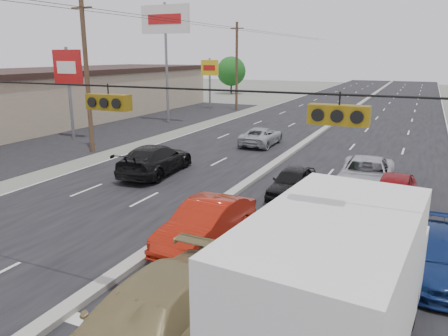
{
  "coord_description": "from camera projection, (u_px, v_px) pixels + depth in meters",
  "views": [
    {
      "loc": [
        7.85,
        -7.72,
        6.48
      ],
      "look_at": [
        1.02,
        7.13,
        2.2
      ],
      "focal_mm": 35.0,
      "sensor_mm": 36.0,
      "label": 1
    }
  ],
  "objects": [
    {
      "name": "queue_car_c",
      "position": [
        366.0,
        175.0,
        21.25
      ],
      "size": [
        2.82,
        5.66,
        1.54
      ],
      "primitive_type": "imported",
      "rotation": [
        0.0,
        0.0,
        0.05
      ],
      "color": "#ADAEB5",
      "rests_on": "ground"
    },
    {
      "name": "queue_car_d",
      "position": [
        439.0,
        256.0,
        12.94
      ],
      "size": [
        2.02,
        4.62,
        1.32
      ],
      "primitive_type": "imported",
      "rotation": [
        0.0,
        0.0,
        0.04
      ],
      "color": "navy",
      "rests_on": "ground"
    },
    {
      "name": "road_surface",
      "position": [
        323.0,
        131.0,
        37.96
      ],
      "size": [
        20.0,
        160.0,
        0.02
      ],
      "primitive_type": "cube",
      "color": "black",
      "rests_on": "ground"
    },
    {
      "name": "queue_car_b",
      "position": [
        352.0,
        212.0,
        16.73
      ],
      "size": [
        1.29,
        3.69,
        1.22
      ],
      "primitive_type": "imported",
      "rotation": [
        0.0,
        0.0,
        -0.0
      ],
      "color": "silver",
      "rests_on": "ground"
    },
    {
      "name": "strip_mall",
      "position": [
        53.0,
        97.0,
        43.51
      ],
      "size": [
        12.0,
        42.0,
        4.6
      ],
      "primitive_type": "cube",
      "color": "tan",
      "rests_on": "ground"
    },
    {
      "name": "pole_sign_billboard",
      "position": [
        165.0,
        27.0,
        39.83
      ],
      "size": [
        5.0,
        0.25,
        11.0
      ],
      "color": "slate",
      "rests_on": "ground"
    },
    {
      "name": "utility_pole_left_c",
      "position": [
        237.0,
        66.0,
        50.52
      ],
      "size": [
        1.6,
        0.3,
        10.0
      ],
      "color": "#422D1E",
      "rests_on": "ground"
    },
    {
      "name": "queue_car_a",
      "position": [
        292.0,
        182.0,
        20.31
      ],
      "size": [
        1.64,
        4.02,
        1.36
      ],
      "primitive_type": "imported",
      "rotation": [
        0.0,
        0.0,
        -0.01
      ],
      "color": "black",
      "rests_on": "ground"
    },
    {
      "name": "pole_sign_far",
      "position": [
        210.0,
        72.0,
        52.11
      ],
      "size": [
        2.2,
        0.25,
        6.0
      ],
      "color": "slate",
      "rests_on": "ground"
    },
    {
      "name": "tree_left_far",
      "position": [
        231.0,
        71.0,
        72.29
      ],
      "size": [
        4.8,
        4.8,
        6.12
      ],
      "color": "#382619",
      "rests_on": "ground"
    },
    {
      "name": "parking_lot",
      "position": [
        128.0,
        126.0,
        40.45
      ],
      "size": [
        10.0,
        42.0,
        0.02
      ],
      "primitive_type": "cube",
      "color": "black",
      "rests_on": "ground"
    },
    {
      "name": "oncoming_far",
      "position": [
        261.0,
        136.0,
        31.82
      ],
      "size": [
        2.18,
        4.7,
        1.3
      ],
      "primitive_type": "imported",
      "rotation": [
        0.0,
        0.0,
        3.14
      ],
      "color": "#9EA1A6",
      "rests_on": "ground"
    },
    {
      "name": "oncoming_near",
      "position": [
        155.0,
        160.0,
        24.07
      ],
      "size": [
        2.74,
        5.84,
        1.65
      ],
      "primitive_type": "imported",
      "rotation": [
        0.0,
        0.0,
        3.22
      ],
      "color": "black",
      "rests_on": "ground"
    },
    {
      "name": "ground",
      "position": [
        77.0,
        305.0,
        11.6
      ],
      "size": [
        200.0,
        200.0,
        0.0
      ],
      "primitive_type": "plane",
      "color": "#606356",
      "rests_on": "ground"
    },
    {
      "name": "traffic_signals",
      "position": [
        105.0,
        100.0,
        9.64
      ],
      "size": [
        25.0,
        0.3,
        0.54
      ],
      "color": "black",
      "rests_on": "ground"
    },
    {
      "name": "tan_sedan",
      "position": [
        148.0,
        327.0,
        9.24
      ],
      "size": [
        2.68,
        6.11,
        1.75
      ],
      "primitive_type": "imported",
      "rotation": [
        0.0,
        0.0,
        -0.04
      ],
      "color": "olive",
      "rests_on": "ground"
    },
    {
      "name": "red_sedan",
      "position": [
        206.0,
        224.0,
        15.08
      ],
      "size": [
        1.96,
        4.85,
        1.56
      ],
      "primitive_type": "imported",
      "rotation": [
        0.0,
        0.0,
        -0.07
      ],
      "color": "#971709",
      "rests_on": "ground"
    },
    {
      "name": "pole_sign_mid",
      "position": [
        68.0,
        73.0,
        33.0
      ],
      "size": [
        2.6,
        0.25,
        7.0
      ],
      "color": "slate",
      "rests_on": "ground"
    },
    {
      "name": "center_median",
      "position": [
        323.0,
        130.0,
        37.94
      ],
      "size": [
        0.5,
        160.0,
        0.2
      ],
      "primitive_type": "cube",
      "color": "gray",
      "rests_on": "ground"
    },
    {
      "name": "box_truck",
      "position": [
        339.0,
        292.0,
        8.63
      ],
      "size": [
        3.2,
        7.53,
        3.72
      ],
      "rotation": [
        0.0,
        0.0,
        -0.09
      ],
      "color": "black",
      "rests_on": "ground"
    },
    {
      "name": "queue_car_e",
      "position": [
        394.0,
        192.0,
        18.82
      ],
      "size": [
        1.95,
        4.33,
        1.45
      ],
      "primitive_type": "imported",
      "rotation": [
        0.0,
        0.0,
        -0.06
      ],
      "color": "maroon",
      "rests_on": "ground"
    },
    {
      "name": "utility_pole_left_b",
      "position": [
        87.0,
        76.0,
        28.55
      ],
      "size": [
        1.6,
        0.3,
        10.0
      ],
      "color": "#422D1E",
      "rests_on": "ground"
    }
  ]
}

